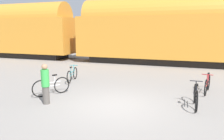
{
  "coord_description": "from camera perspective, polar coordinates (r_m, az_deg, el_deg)",
  "views": [
    {
      "loc": [
        2.43,
        -7.46,
        2.82
      ],
      "look_at": [
        -0.55,
        1.28,
        1.1
      ],
      "focal_mm": 35.0,
      "sensor_mm": 36.0,
      "label": 1
    }
  ],
  "objects": [
    {
      "name": "ground_plane",
      "position": [
        8.34,
        0.76,
        -9.22
      ],
      "size": [
        80.0,
        80.0,
        0.0
      ],
      "primitive_type": "plane",
      "color": "gray"
    },
    {
      "name": "freight_train",
      "position": [
        18.43,
        11.44,
        10.27
      ],
      "size": [
        41.87,
        3.05,
        5.35
      ],
      "color": "black",
      "rests_on": "ground_plane"
    },
    {
      "name": "rail_near",
      "position": [
        17.94,
        10.81,
        1.33
      ],
      "size": [
        53.87,
        0.07,
        0.01
      ],
      "primitive_type": "cube",
      "color": "#4C4238",
      "rests_on": "ground_plane"
    },
    {
      "name": "rail_far",
      "position": [
        19.35,
        11.42,
        1.97
      ],
      "size": [
        53.87,
        0.07,
        0.01
      ],
      "primitive_type": "cube",
      "color": "#4C4238",
      "rests_on": "ground_plane"
    },
    {
      "name": "bicycle_silver",
      "position": [
        9.87,
        -15.55,
        -4.12
      ],
      "size": [
        0.97,
        1.47,
        0.92
      ],
      "color": "black",
      "rests_on": "ground_plane"
    },
    {
      "name": "bicycle_teal",
      "position": [
        12.23,
        -10.34,
        -1.2
      ],
      "size": [
        0.49,
        1.76,
        0.86
      ],
      "color": "black",
      "rests_on": "ground_plane"
    },
    {
      "name": "bicycle_maroon",
      "position": [
        10.73,
        23.65,
        -3.48
      ],
      "size": [
        0.48,
        1.77,
        0.91
      ],
      "color": "black",
      "rests_on": "ground_plane"
    },
    {
      "name": "bicycle_black",
      "position": [
        8.61,
        21.03,
        -6.52
      ],
      "size": [
        0.46,
        1.76,
        0.94
      ],
      "color": "black",
      "rests_on": "ground_plane"
    },
    {
      "name": "person_in_green",
      "position": [
        8.68,
        -17.0,
        -3.47
      ],
      "size": [
        0.3,
        0.3,
        1.56
      ],
      "rotation": [
        0.0,
        0.0,
        2.33
      ],
      "color": "#514C47",
      "rests_on": "ground_plane"
    }
  ]
}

